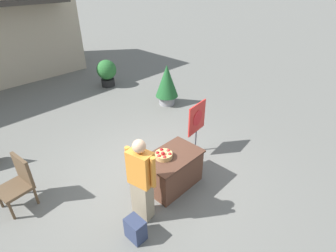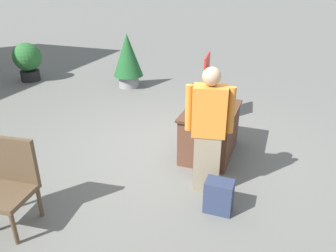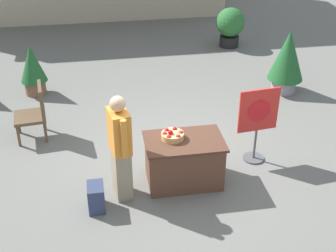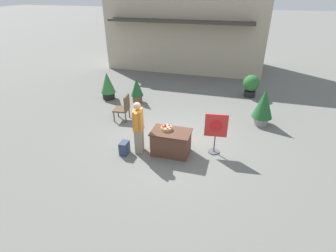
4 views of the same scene
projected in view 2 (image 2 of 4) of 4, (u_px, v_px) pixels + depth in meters
The scene contains 9 objects.
ground_plane at pixel (174, 148), 5.57m from camera, with size 120.00×120.00×0.00m, color slate.
display_table at pixel (210, 132), 5.26m from camera, with size 1.21×0.79×0.77m.
apple_basket at pixel (204, 109), 4.95m from camera, with size 0.35×0.35×0.16m.
person_visitor at pixel (209, 131), 4.16m from camera, with size 0.33×0.60×1.70m.
backpack at pixel (219, 196), 4.00m from camera, with size 0.24×0.34×0.42m.
poster_board at pixel (206, 84), 6.35m from camera, with size 0.69×0.36×1.33m.
patio_chair at pixel (10, 180), 3.70m from camera, with size 0.61×0.61×1.03m.
potted_plant_near_left at pixel (128, 58), 8.38m from camera, with size 0.76×0.76×1.38m.
potted_plant_far_left at pixel (28, 60), 8.97m from camera, with size 0.76×0.76×1.04m.
Camera 2 is at (-4.65, -1.60, 2.65)m, focal length 35.00 mm.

